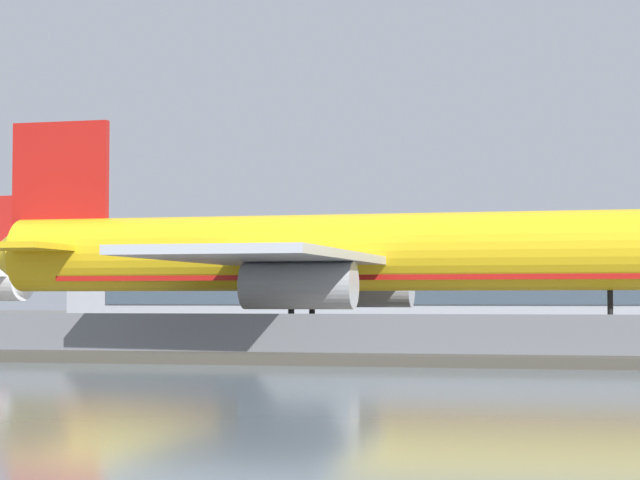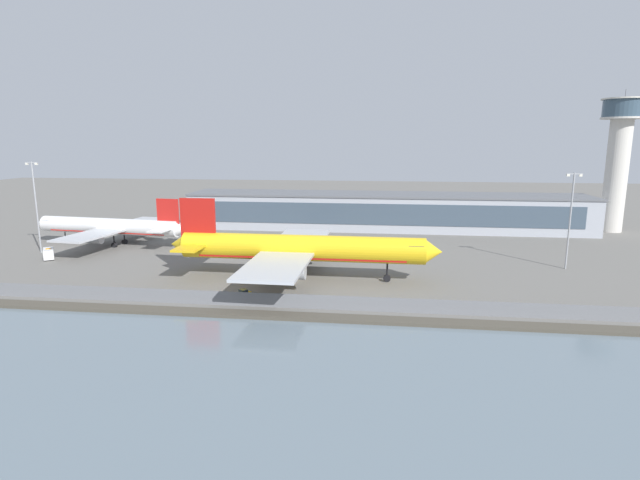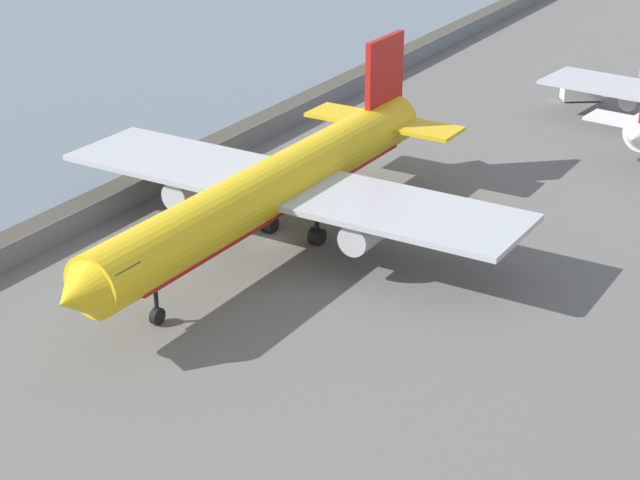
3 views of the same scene
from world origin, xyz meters
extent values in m
plane|color=#66635E|center=(0.00, 0.00, 0.00)|extent=(500.00, 500.00, 0.00)
cube|color=#474238|center=(0.00, -20.50, 0.25)|extent=(320.00, 3.00, 0.50)
cube|color=slate|center=(0.00, -16.00, 1.18)|extent=(280.00, 0.08, 2.36)
cylinder|color=slate|center=(0.00, -16.00, 1.18)|extent=(0.10, 0.10, 2.36)
cylinder|color=yellow|center=(1.42, 1.62, 6.17)|extent=(47.30, 5.69, 5.04)
cone|color=yellow|center=(26.42, 1.27, 6.17)|extent=(3.34, 4.83, 4.79)
cone|color=yellow|center=(-23.58, 1.96, 6.17)|extent=(3.34, 4.58, 4.53)
cube|color=#232D3D|center=(23.14, 1.32, 6.80)|extent=(2.83, 4.32, 1.51)
cube|color=red|center=(1.42, 1.62, 4.79)|extent=(40.20, 4.58, 0.91)
cube|color=#B7BABF|center=(-0.79, 12.98, 5.54)|extent=(10.70, 22.81, 0.50)
cube|color=#B7BABF|center=(-1.10, -9.69, 5.54)|extent=(10.70, 22.81, 0.50)
cylinder|color=#B7BABF|center=(0.60, 11.15, 3.90)|extent=(6.65, 2.86, 2.77)
cylinder|color=#B7BABF|center=(0.34, -7.89, 3.90)|extent=(6.65, 2.86, 2.77)
cube|color=red|center=(-19.37, 1.90, 11.21)|extent=(7.09, 0.70, 8.57)
cube|color=yellow|center=(-19.31, 6.06, 6.55)|extent=(4.84, 8.38, 0.40)
cube|color=yellow|center=(-19.42, -2.25, 6.55)|extent=(4.84, 8.38, 0.40)
cylinder|color=black|center=(17.95, 1.39, 2.18)|extent=(0.35, 0.35, 2.95)
cylinder|color=black|center=(17.95, 1.39, 0.71)|extent=(1.42, 0.57, 1.41)
cylinder|color=black|center=(-1.85, 4.31, 2.18)|extent=(0.40, 0.40, 2.95)
cylinder|color=black|center=(-1.85, 4.31, 0.71)|extent=(1.64, 1.16, 1.62)
cylinder|color=black|center=(-1.93, -0.98, 2.18)|extent=(0.40, 0.40, 2.95)
cylinder|color=black|center=(-1.93, -0.98, 0.71)|extent=(1.64, 1.16, 1.62)
cylinder|color=white|center=(-53.07, 27.16, 4.99)|extent=(39.09, 8.41, 4.07)
cone|color=white|center=(-73.50, 29.47, 4.99)|extent=(3.06, 4.14, 3.87)
cone|color=white|center=(-32.64, 24.85, 4.99)|extent=(3.04, 3.94, 3.66)
cube|color=#232D3D|center=(-70.84, 29.17, 5.50)|extent=(2.61, 3.69, 1.22)
cube|color=red|center=(-53.07, 27.16, 3.87)|extent=(33.20, 6.95, 0.73)
cube|color=#B7BABF|center=(-52.19, 17.67, 4.48)|extent=(10.60, 19.51, 0.41)
cube|color=#B7BABF|center=(-50.09, 36.21, 4.48)|extent=(10.60, 19.51, 0.41)
cylinder|color=#B7BABF|center=(-53.18, 19.28, 3.16)|extent=(5.66, 2.84, 2.24)
cylinder|color=#B7BABF|center=(-51.42, 34.86, 3.16)|extent=(5.66, 2.84, 2.24)
cube|color=red|center=(-36.07, 25.24, 9.06)|extent=(5.85, 1.14, 6.92)
cube|color=white|center=(-36.46, 21.84, 5.29)|extent=(4.63, 7.24, 0.33)
cube|color=white|center=(-35.69, 28.64, 5.29)|extent=(4.63, 7.24, 0.33)
cylinder|color=black|center=(-66.59, 28.69, 1.76)|extent=(0.28, 0.28, 2.38)
cylinder|color=black|center=(-66.59, 28.69, 0.57)|extent=(1.18, 0.57, 1.14)
cylinder|color=black|center=(-50.61, 24.73, 1.76)|extent=(0.33, 0.33, 2.38)
cylinder|color=black|center=(-50.61, 24.73, 0.57)|extent=(1.41, 1.06, 1.31)
cylinder|color=black|center=(-50.13, 28.98, 1.76)|extent=(0.33, 0.33, 2.38)
cylinder|color=black|center=(-50.13, 28.98, 0.57)|extent=(1.41, 1.06, 1.31)
cube|color=yellow|center=(-6.57, -13.00, 0.75)|extent=(3.24, 3.50, 1.11)
cube|color=#283847|center=(-6.32, -12.69, 1.55)|extent=(1.70, 1.67, 0.50)
cylinder|color=black|center=(-6.49, -11.80, 0.35)|extent=(0.61, 0.69, 0.70)
cylinder|color=black|center=(-5.42, -12.64, 0.35)|extent=(0.61, 0.69, 0.70)
cylinder|color=black|center=(-7.72, -13.36, 0.35)|extent=(0.61, 0.69, 0.70)
cylinder|color=black|center=(-6.65, -14.20, 0.35)|extent=(0.61, 0.69, 0.70)
cube|color=white|center=(-58.74, 10.81, 1.27)|extent=(4.69, 5.47, 2.07)
cube|color=#283847|center=(-59.78, 12.31, 1.66)|extent=(2.29, 2.08, 0.83)
cube|color=orange|center=(-58.74, 10.81, 2.40)|extent=(1.15, 1.01, 0.16)
cylinder|color=black|center=(-60.42, 11.60, 0.42)|extent=(0.66, 0.82, 0.84)
cylinder|color=black|center=(-58.89, 12.67, 0.42)|extent=(0.66, 0.82, 0.84)
cylinder|color=black|center=(-58.58, 8.96, 0.42)|extent=(0.66, 0.82, 0.84)
cylinder|color=black|center=(-57.05, 10.02, 0.42)|extent=(0.66, 0.82, 0.84)
cylinder|color=beige|center=(84.53, 65.15, 16.36)|extent=(6.12, 6.12, 32.73)
cylinder|color=beige|center=(84.53, 65.15, 32.98)|extent=(11.62, 11.62, 0.50)
cylinder|color=#384C5B|center=(84.53, 65.15, 35.67)|extent=(11.04, 11.04, 4.89)
cylinder|color=beige|center=(84.53, 65.15, 38.32)|extent=(12.20, 12.20, 0.40)
cylinder|color=#333338|center=(84.53, 65.15, 39.72)|extent=(0.12, 0.12, 2.40)
cube|color=#9EA3AD|center=(17.56, 61.48, 5.14)|extent=(119.71, 17.94, 10.27)
cube|color=#3D4C5B|center=(17.56, 52.43, 5.65)|extent=(110.14, 0.16, 6.16)
cube|color=#5B5E63|center=(17.56, 61.48, 10.52)|extent=(120.31, 18.54, 0.50)
cylinder|color=#93969B|center=(-64.91, 16.65, 10.90)|extent=(0.36, 0.36, 21.80)
cube|color=#93969B|center=(-64.91, 16.65, 21.55)|extent=(3.20, 0.24, 0.24)
cube|color=silver|center=(-66.11, 16.65, 21.25)|extent=(0.60, 0.40, 0.44)
cube|color=silver|center=(-63.71, 16.65, 21.25)|extent=(0.60, 0.40, 0.44)
cylinder|color=#93969B|center=(55.41, 16.21, 10.09)|extent=(0.36, 0.36, 20.18)
cube|color=#93969B|center=(55.41, 16.21, 19.93)|extent=(3.20, 0.24, 0.24)
cube|color=silver|center=(54.21, 16.21, 19.63)|extent=(0.60, 0.40, 0.44)
cube|color=silver|center=(56.61, 16.21, 19.63)|extent=(0.60, 0.40, 0.44)
camera|label=1|loc=(18.38, -78.13, 3.08)|focal=70.00mm
camera|label=2|loc=(16.82, -91.58, 26.40)|focal=28.00mm
camera|label=3|loc=(75.55, 50.53, 40.73)|focal=60.00mm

